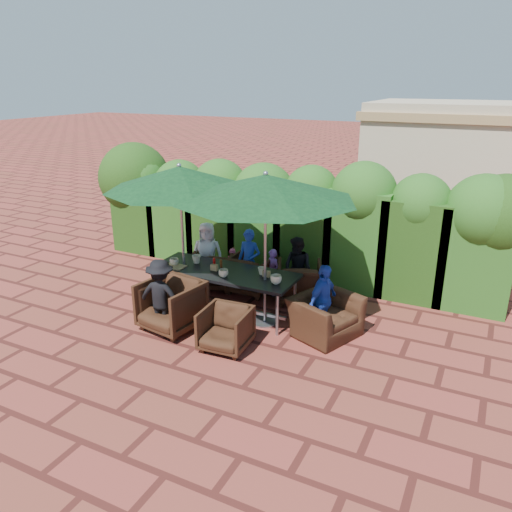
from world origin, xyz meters
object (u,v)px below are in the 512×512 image
at_px(dining_table, 224,275).
at_px(umbrella_left, 180,178).
at_px(umbrella_right, 266,188).
at_px(chair_far_mid, 251,272).
at_px(chair_near_right, 226,327).
at_px(chair_far_left, 213,268).
at_px(chair_far_right, 299,280).
at_px(chair_end_right, 326,310).
at_px(chair_near_left, 171,303).

height_order(dining_table, umbrella_left, umbrella_left).
relative_size(umbrella_right, chair_far_mid, 3.60).
height_order(umbrella_left, chair_near_right, umbrella_left).
bearing_deg(chair_far_left, umbrella_right, 126.70).
distance_m(chair_far_left, chair_far_right, 1.68).
bearing_deg(chair_far_left, chair_far_right, 162.53).
bearing_deg(chair_near_right, umbrella_left, 139.51).
distance_m(dining_table, chair_end_right, 1.78).
relative_size(chair_far_left, chair_near_left, 0.89).
bearing_deg(chair_end_right, dining_table, 111.79).
relative_size(dining_table, chair_near_right, 3.53).
bearing_deg(chair_far_left, dining_table, 108.50).
xyz_separation_m(dining_table, chair_end_right, (1.76, -0.00, -0.26)).
bearing_deg(umbrella_left, umbrella_right, -1.48).
height_order(chair_far_right, chair_end_right, chair_end_right).
height_order(chair_far_mid, chair_near_right, chair_far_mid).
relative_size(dining_table, umbrella_left, 0.99).
height_order(dining_table, chair_near_left, chair_near_left).
xyz_separation_m(chair_far_left, chair_near_right, (1.34, -1.88, -0.04)).
height_order(umbrella_right, chair_end_right, umbrella_right).
xyz_separation_m(umbrella_left, umbrella_right, (1.55, -0.04, 0.00)).
xyz_separation_m(chair_near_left, chair_end_right, (2.23, 0.87, -0.02)).
height_order(chair_near_left, chair_near_right, chair_near_left).
bearing_deg(umbrella_left, chair_far_right, 30.13).
xyz_separation_m(chair_far_mid, chair_near_left, (-0.47, -1.84, 0.05)).
bearing_deg(chair_near_left, chair_near_right, 0.25).
relative_size(umbrella_left, chair_end_right, 2.57).
distance_m(chair_far_left, chair_far_mid, 0.75).
xyz_separation_m(chair_far_right, chair_near_right, (-0.33, -2.03, -0.04)).
distance_m(umbrella_left, chair_far_left, 2.02).
bearing_deg(umbrella_left, chair_near_left, -69.37).
height_order(umbrella_right, chair_near_right, umbrella_right).
xyz_separation_m(umbrella_right, chair_far_right, (0.17, 1.04, -1.83)).
relative_size(chair_far_left, chair_end_right, 0.81).
bearing_deg(chair_near_left, chair_end_right, 30.45).
relative_size(dining_table, chair_far_mid, 3.16).
xyz_separation_m(umbrella_right, chair_near_right, (-0.16, -0.99, -1.87)).
distance_m(umbrella_left, chair_end_right, 3.12).
bearing_deg(chair_far_right, chair_far_mid, -20.37).
bearing_deg(chair_end_right, chair_far_mid, 83.08).
xyz_separation_m(chair_far_left, chair_end_right, (2.50, -0.85, 0.03)).
bearing_deg(chair_far_right, chair_near_right, 58.59).
height_order(chair_far_right, chair_near_left, chair_near_left).
height_order(umbrella_right, chair_far_mid, umbrella_right).
bearing_deg(chair_near_right, chair_near_left, 167.08).
height_order(dining_table, chair_end_right, chair_end_right).
relative_size(chair_far_mid, chair_far_right, 0.99).
relative_size(dining_table, umbrella_right, 0.88).
bearing_deg(chair_near_right, chair_far_left, 121.42).
height_order(dining_table, chair_far_right, chair_far_right).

